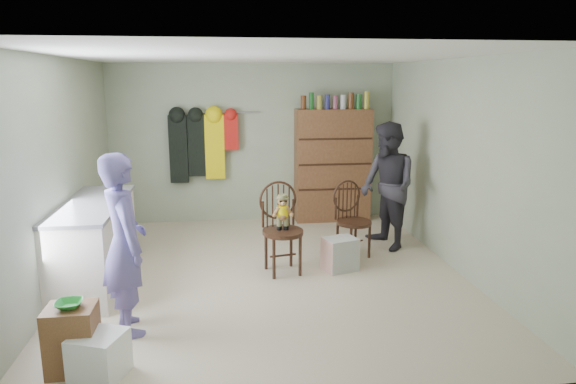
{
  "coord_description": "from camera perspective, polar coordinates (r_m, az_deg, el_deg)",
  "views": [
    {
      "loc": [
        -0.52,
        -5.68,
        2.26
      ],
      "look_at": [
        0.25,
        0.2,
        0.95
      ],
      "focal_mm": 32.0,
      "sensor_mm": 36.0,
      "label": 1
    }
  ],
  "objects": [
    {
      "name": "dresser",
      "position": [
        8.28,
        4.99,
        3.07
      ],
      "size": [
        1.2,
        0.39,
        2.07
      ],
      "color": "brown",
      "rests_on": "ground"
    },
    {
      "name": "bowl",
      "position": [
        4.38,
        -23.16,
        -11.4
      ],
      "size": [
        0.21,
        0.21,
        0.05
      ],
      "primitive_type": "imported",
      "color": "green",
      "rests_on": "stool"
    },
    {
      "name": "ground_plane",
      "position": [
        6.14,
        -2.1,
        -9.17
      ],
      "size": [
        5.0,
        5.0,
        0.0
      ],
      "primitive_type": "plane",
      "color": "beige",
      "rests_on": "ground"
    },
    {
      "name": "person_left",
      "position": [
        4.8,
        -17.72,
        -5.55
      ],
      "size": [
        0.6,
        0.71,
        1.65
      ],
      "primitive_type": "imported",
      "rotation": [
        0.0,
        0.0,
        1.98
      ],
      "color": "#61569E",
      "rests_on": "ground"
    },
    {
      "name": "person_right",
      "position": [
        6.99,
        11.01,
        0.64
      ],
      "size": [
        0.83,
        0.96,
        1.71
      ],
      "primitive_type": "imported",
      "rotation": [
        0.0,
        0.0,
        -1.33
      ],
      "color": "#2D2B33",
      "rests_on": "ground"
    },
    {
      "name": "room_walls",
      "position": [
        6.27,
        -2.67,
        6.2
      ],
      "size": [
        5.0,
        5.0,
        5.0
      ],
      "color": "#A3AE92",
      "rests_on": "ground"
    },
    {
      "name": "chair_front",
      "position": [
        6.05,
        -0.73,
        -3.26
      ],
      "size": [
        0.56,
        0.56,
        1.08
      ],
      "rotation": [
        0.0,
        0.0,
        0.19
      ],
      "color": "#392014",
      "rests_on": "ground"
    },
    {
      "name": "stool",
      "position": [
        4.5,
        -22.83,
        -14.83
      ],
      "size": [
        0.38,
        0.32,
        0.54
      ],
      "primitive_type": "cube",
      "color": "brown",
      "rests_on": "ground"
    },
    {
      "name": "coat_rack",
      "position": [
        8.13,
        -9.61,
        5.14
      ],
      "size": [
        1.42,
        0.12,
        1.09
      ],
      "color": "#99999E",
      "rests_on": "ground"
    },
    {
      "name": "counter",
      "position": [
        6.12,
        -20.7,
        -5.35
      ],
      "size": [
        0.64,
        1.86,
        0.94
      ],
      "color": "silver",
      "rests_on": "ground"
    },
    {
      "name": "plastic_tub",
      "position": [
        4.4,
        -20.26,
        -16.66
      ],
      "size": [
        0.47,
        0.46,
        0.35
      ],
      "primitive_type": "cube",
      "rotation": [
        0.0,
        0.0,
        -0.36
      ],
      "color": "white",
      "rests_on": "ground"
    },
    {
      "name": "striped_bag",
      "position": [
        6.25,
        5.8,
        -6.87
      ],
      "size": [
        0.45,
        0.4,
        0.4
      ],
      "primitive_type": "cube",
      "rotation": [
        0.0,
        0.0,
        0.32
      ],
      "color": "#E58172",
      "rests_on": "ground"
    },
    {
      "name": "chair_far",
      "position": [
        6.68,
        7.05,
        -2.68
      ],
      "size": [
        0.57,
        0.57,
        0.98
      ],
      "rotation": [
        0.0,
        0.0,
        0.37
      ],
      "color": "#392014",
      "rests_on": "ground"
    }
  ]
}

